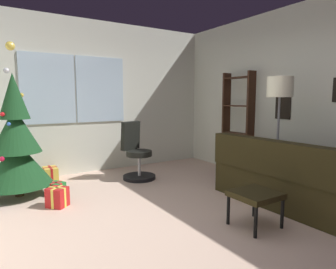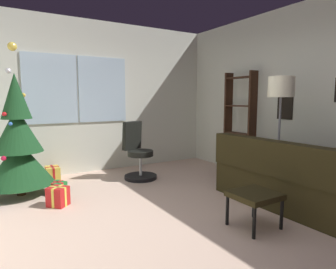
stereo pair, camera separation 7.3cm
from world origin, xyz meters
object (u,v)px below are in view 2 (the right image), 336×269
at_px(gift_box_red, 58,196).
at_px(floor_lamp, 281,96).
at_px(couch, 309,183).
at_px(office_chair, 138,157).
at_px(holiday_tree, 18,145).
at_px(gift_box_green, 57,188).
at_px(gift_box_gold, 53,173).
at_px(footstool, 255,197).
at_px(bookshelf, 239,130).

xyz_separation_m(gift_box_red, floor_lamp, (2.75, -1.20, 1.30)).
height_order(couch, gift_box_red, couch).
bearing_deg(couch, office_chair, 119.23).
xyz_separation_m(holiday_tree, gift_box_green, (0.46, -0.22, -0.64)).
bearing_deg(office_chair, gift_box_gold, 153.74).
bearing_deg(office_chair, footstool, -84.55).
relative_size(footstool, gift_box_red, 1.54).
height_order(holiday_tree, office_chair, holiday_tree).
bearing_deg(gift_box_green, couch, -39.09).
relative_size(footstool, floor_lamp, 0.28).
height_order(gift_box_red, office_chair, office_chair).
distance_m(footstool, gift_box_gold, 3.43).
bearing_deg(gift_box_gold, couch, -48.81).
bearing_deg(bookshelf, couch, -103.11).
xyz_separation_m(footstool, gift_box_gold, (-1.53, 3.06, -0.22)).
relative_size(gift_box_green, office_chair, 0.28).
bearing_deg(holiday_tree, bookshelf, -12.06).
bearing_deg(gift_box_green, office_chair, 6.69).
relative_size(couch, holiday_tree, 0.93).
height_order(gift_box_red, gift_box_green, gift_box_red).
xyz_separation_m(footstool, floor_lamp, (1.06, 0.55, 1.09)).
bearing_deg(gift_box_red, footstool, -46.03).
height_order(couch, footstool, couch).
relative_size(gift_box_red, office_chair, 0.31).
xyz_separation_m(couch, gift_box_red, (-2.77, 1.68, -0.18)).
bearing_deg(gift_box_red, couch, -31.16).
relative_size(office_chair, bookshelf, 0.53).
height_order(footstool, floor_lamp, floor_lamp).
bearing_deg(office_chair, gift_box_green, -173.31).
distance_m(office_chair, floor_lamp, 2.50).
height_order(holiday_tree, gift_box_red, holiday_tree).
bearing_deg(holiday_tree, floor_lamp, -31.72).
xyz_separation_m(gift_box_green, office_chair, (1.38, 0.16, 0.29)).
distance_m(gift_box_gold, floor_lamp, 3.84).
distance_m(bookshelf, floor_lamp, 1.38).
distance_m(footstool, gift_box_red, 2.44).
height_order(bookshelf, floor_lamp, bookshelf).
height_order(gift_box_red, floor_lamp, floor_lamp).
height_order(couch, gift_box_green, couch).
distance_m(gift_box_red, gift_box_green, 0.52).
bearing_deg(office_chair, holiday_tree, 178.20).
bearing_deg(gift_box_gold, footstool, -63.41).
relative_size(couch, bookshelf, 1.07).
bearing_deg(footstool, floor_lamp, 27.57).
bearing_deg(couch, gift_box_green, 140.91).
bearing_deg(couch, bookshelf, 76.89).
bearing_deg(footstool, bookshelf, 49.68).
distance_m(couch, bookshelf, 1.77).
distance_m(couch, footstool, 1.08).
relative_size(footstool, office_chair, 0.48).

